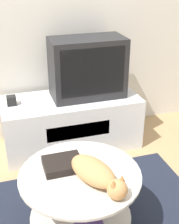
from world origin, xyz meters
TOP-DOWN VIEW (x-y plane):
  - wall_back at (0.00, 1.52)m, footprint 8.00×0.05m
  - tv_stand at (0.14, 1.16)m, footprint 1.28×0.55m
  - tv at (0.31, 1.19)m, footprint 0.67×0.35m
  - speaker at (-0.40, 1.19)m, footprint 0.08×0.08m
  - coffee_table at (-0.08, 0.07)m, footprint 0.76×0.76m
  - dvd_box at (-0.17, 0.17)m, footprint 0.24×0.20m
  - cat at (-0.01, -0.03)m, footprint 0.30×0.54m

SIDE VIEW (x-z plane):
  - tv_stand at x=0.14m, z-range 0.00..0.50m
  - coffee_table at x=-0.08m, z-range 0.08..0.55m
  - dvd_box at x=-0.17m, z-range 0.49..0.54m
  - speaker at x=-0.40m, z-range 0.50..0.58m
  - cat at x=-0.01m, z-range 0.48..0.62m
  - tv at x=0.31m, z-range 0.50..1.05m
  - wall_back at x=0.00m, z-range 0.00..2.60m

